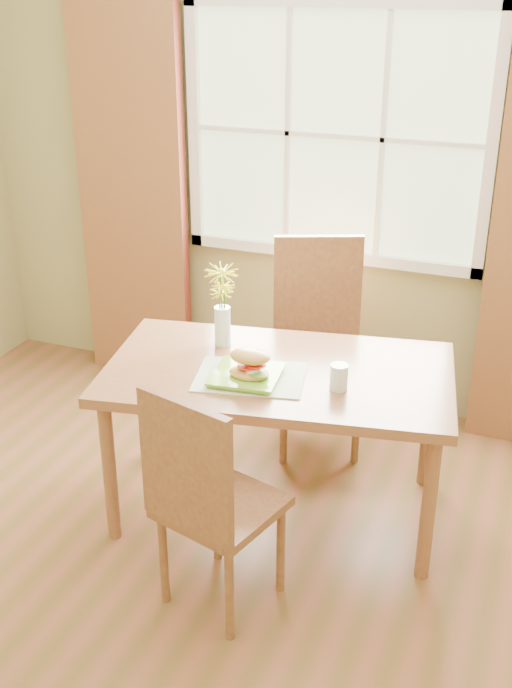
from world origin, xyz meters
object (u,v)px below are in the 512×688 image
at_px(dining_table, 278,384).
at_px(flower_vase, 222,298).
at_px(chair_near, 207,495).
at_px(croissant_sandwich, 250,365).
at_px(water_glass, 339,378).
at_px(chair_far, 318,334).

bearing_deg(dining_table, flower_vase, 145.86).
height_order(chair_near, croissant_sandwich, chair_near).
bearing_deg(flower_vase, chair_near, -70.54).
bearing_deg(water_glass, flower_vase, 159.64).
distance_m(dining_table, water_glass, 0.33).
xyz_separation_m(chair_near, flower_vase, (-0.30, 0.84, 0.42)).
bearing_deg(water_glass, chair_near, -116.77).
bearing_deg(chair_far, chair_near, -111.58).
xyz_separation_m(croissant_sandwich, flower_vase, (-0.25, 0.30, 0.14)).
relative_size(chair_near, croissant_sandwich, 5.20).
bearing_deg(chair_far, dining_table, -109.19).
bearing_deg(water_glass, chair_far, 112.70).
distance_m(dining_table, flower_vase, 0.46).
relative_size(chair_far, water_glass, 9.85).
bearing_deg(dining_table, water_glass, -26.34).
xyz_separation_m(dining_table, chair_near, (-0.02, -0.70, -0.12)).
bearing_deg(water_glass, dining_table, 163.84).
height_order(dining_table, croissant_sandwich, croissant_sandwich).
distance_m(chair_near, water_glass, 0.73).
bearing_deg(flower_vase, dining_table, -23.96).
bearing_deg(croissant_sandwich, chair_near, -89.46).
bearing_deg(chair_near, dining_table, 103.72).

